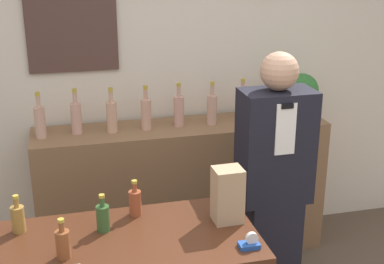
# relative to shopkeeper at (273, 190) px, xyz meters

# --- Properties ---
(back_wall) EXTENTS (5.20, 0.09, 2.70)m
(back_wall) POSITION_rel_shopkeeper_xyz_m (-0.53, 1.04, 0.53)
(back_wall) COLOR beige
(back_wall) RESTS_ON ground_plane
(back_shelf) EXTENTS (2.05, 0.43, 1.00)m
(back_shelf) POSITION_rel_shopkeeper_xyz_m (-0.37, 0.77, -0.32)
(back_shelf) COLOR brown
(back_shelf) RESTS_ON ground_plane
(shopkeeper) EXTENTS (0.41, 0.26, 1.64)m
(shopkeeper) POSITION_rel_shopkeeper_xyz_m (0.00, 0.00, 0.00)
(shopkeeper) COLOR black
(shopkeeper) RESTS_ON ground_plane
(potted_plant) EXTENTS (0.25, 0.25, 0.32)m
(potted_plant) POSITION_rel_shopkeeper_xyz_m (0.52, 0.78, 0.35)
(potted_plant) COLOR #4C3D2D
(potted_plant) RESTS_ON back_shelf
(paper_bag) EXTENTS (0.14, 0.12, 0.27)m
(paper_bag) POSITION_rel_shopkeeper_xyz_m (-0.44, -0.48, 0.25)
(paper_bag) COLOR tan
(paper_bag) RESTS_ON display_counter
(tape_dispenser) EXTENTS (0.09, 0.06, 0.07)m
(tape_dispenser) POSITION_rel_shopkeeper_xyz_m (-0.41, -0.74, 0.14)
(tape_dispenser) COLOR #1E4799
(tape_dispenser) RESTS_ON display_counter
(counter_bottle_0) EXTENTS (0.06, 0.06, 0.18)m
(counter_bottle_0) POSITION_rel_shopkeeper_xyz_m (-1.41, -0.35, 0.18)
(counter_bottle_0) COLOR olive
(counter_bottle_0) RESTS_ON display_counter
(counter_bottle_1) EXTENTS (0.06, 0.06, 0.18)m
(counter_bottle_1) POSITION_rel_shopkeeper_xyz_m (-1.21, -0.62, 0.18)
(counter_bottle_1) COLOR brown
(counter_bottle_1) RESTS_ON display_counter
(counter_bottle_2) EXTENTS (0.06, 0.06, 0.18)m
(counter_bottle_2) POSITION_rel_shopkeeper_xyz_m (-1.03, -0.43, 0.18)
(counter_bottle_2) COLOR #30552A
(counter_bottle_2) RESTS_ON display_counter
(counter_bottle_3) EXTENTS (0.06, 0.06, 0.18)m
(counter_bottle_3) POSITION_rel_shopkeeper_xyz_m (-0.86, -0.32, 0.18)
(counter_bottle_3) COLOR brown
(counter_bottle_3) RESTS_ON display_counter
(shelf_bottle_0) EXTENTS (0.07, 0.07, 0.31)m
(shelf_bottle_0) POSITION_rel_shopkeeper_xyz_m (-1.32, 0.75, 0.29)
(shelf_bottle_0) COLOR tan
(shelf_bottle_0) RESTS_ON back_shelf
(shelf_bottle_1) EXTENTS (0.07, 0.07, 0.31)m
(shelf_bottle_1) POSITION_rel_shopkeeper_xyz_m (-1.09, 0.78, 0.29)
(shelf_bottle_1) COLOR tan
(shelf_bottle_1) RESTS_ON back_shelf
(shelf_bottle_2) EXTENTS (0.07, 0.07, 0.31)m
(shelf_bottle_2) POSITION_rel_shopkeeper_xyz_m (-0.86, 0.75, 0.29)
(shelf_bottle_2) COLOR tan
(shelf_bottle_2) RESTS_ON back_shelf
(shelf_bottle_3) EXTENTS (0.07, 0.07, 0.31)m
(shelf_bottle_3) POSITION_rel_shopkeeper_xyz_m (-0.62, 0.76, 0.29)
(shelf_bottle_3) COLOR tan
(shelf_bottle_3) RESTS_ON back_shelf
(shelf_bottle_4) EXTENTS (0.07, 0.07, 0.31)m
(shelf_bottle_4) POSITION_rel_shopkeeper_xyz_m (-0.39, 0.77, 0.29)
(shelf_bottle_4) COLOR tan
(shelf_bottle_4) RESTS_ON back_shelf
(shelf_bottle_5) EXTENTS (0.07, 0.07, 0.31)m
(shelf_bottle_5) POSITION_rel_shopkeeper_xyz_m (-0.16, 0.75, 0.29)
(shelf_bottle_5) COLOR tan
(shelf_bottle_5) RESTS_ON back_shelf
(shelf_bottle_6) EXTENTS (0.07, 0.07, 0.31)m
(shelf_bottle_6) POSITION_rel_shopkeeper_xyz_m (0.07, 0.78, 0.29)
(shelf_bottle_6) COLOR tan
(shelf_bottle_6) RESTS_ON back_shelf
(shelf_bottle_7) EXTENTS (0.07, 0.07, 0.31)m
(shelf_bottle_7) POSITION_rel_shopkeeper_xyz_m (0.30, 0.78, 0.29)
(shelf_bottle_7) COLOR tan
(shelf_bottle_7) RESTS_ON back_shelf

